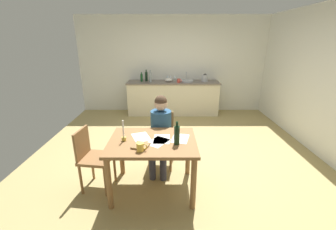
{
  "coord_description": "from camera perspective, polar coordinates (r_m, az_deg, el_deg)",
  "views": [
    {
      "loc": [
        -0.14,
        -3.66,
        1.99
      ],
      "look_at": [
        -0.14,
        -0.38,
        0.85
      ],
      "focal_mm": 23.48,
      "sensor_mm": 36.0,
      "label": 1
    }
  ],
  "objects": [
    {
      "name": "paper_bill",
      "position": [
        2.98,
        -6.98,
        -5.68
      ],
      "size": [
        0.3,
        0.35,
        0.0
      ],
      "primitive_type": "cube",
      "rotation": [
        0.0,
        0.0,
        0.38
      ],
      "color": "white",
      "rests_on": "dining_table"
    },
    {
      "name": "bottle_wine_red",
      "position": [
        5.94,
        -4.56,
        9.78
      ],
      "size": [
        0.08,
        0.08,
        0.31
      ],
      "color": "#8C999E",
      "rests_on": "kitchen_counter"
    },
    {
      "name": "bottle_oil",
      "position": [
        6.03,
        -6.84,
        9.61
      ],
      "size": [
        0.06,
        0.06,
        0.25
      ],
      "color": "#194C23",
      "rests_on": "kitchen_counter"
    },
    {
      "name": "paper_envelope",
      "position": [
        2.92,
        3.2,
        -6.09
      ],
      "size": [
        0.27,
        0.33,
        0.0
      ],
      "primitive_type": "cube",
      "rotation": [
        0.0,
        0.0,
        -0.22
      ],
      "color": "white",
      "rests_on": "dining_table"
    },
    {
      "name": "wine_bottle_on_table",
      "position": [
        2.72,
        2.34,
        -5.16
      ],
      "size": [
        0.07,
        0.07,
        0.3
      ],
      "color": "black",
      "rests_on": "dining_table"
    },
    {
      "name": "chair_side_empty",
      "position": [
        3.2,
        -19.05,
        -10.06
      ],
      "size": [
        0.45,
        0.45,
        0.87
      ],
      "color": "olive",
      "rests_on": "ground"
    },
    {
      "name": "book_magazine",
      "position": [
        2.72,
        -7.04,
        -7.94
      ],
      "size": [
        0.24,
        0.24,
        0.02
      ],
      "primitive_type": "cube",
      "rotation": [
        0.0,
        0.0,
        -0.31
      ],
      "color": "olive",
      "rests_on": "dining_table"
    },
    {
      "name": "bottle_vinegar",
      "position": [
        6.08,
        -5.61,
        9.96
      ],
      "size": [
        0.07,
        0.07,
        0.31
      ],
      "color": "black",
      "rests_on": "kitchen_counter"
    },
    {
      "name": "wall_back",
      "position": [
        6.3,
        1.33,
        12.85
      ],
      "size": [
        5.2,
        0.12,
        2.6
      ],
      "primitive_type": "cube",
      "color": "silver",
      "rests_on": "ground"
    },
    {
      "name": "wall_right",
      "position": [
        4.63,
        36.64,
        6.83
      ],
      "size": [
        0.12,
        5.2,
        2.6
      ],
      "primitive_type": "cube",
      "color": "silver",
      "rests_on": "ground"
    },
    {
      "name": "stovetop_kettle",
      "position": [
        6.07,
        9.55,
        9.47
      ],
      "size": [
        0.18,
        0.18,
        0.22
      ],
      "color": "#B7BABF",
      "rests_on": "kitchen_counter"
    },
    {
      "name": "wine_glass_near_sink",
      "position": [
        6.14,
        1.81,
        9.92
      ],
      "size": [
        0.07,
        0.07,
        0.15
      ],
      "color": "silver",
      "rests_on": "kitchen_counter"
    },
    {
      "name": "dining_table",
      "position": [
        2.93,
        -3.97,
        -8.64
      ],
      "size": [
        1.13,
        0.87,
        0.74
      ],
      "color": "olive",
      "rests_on": "ground"
    },
    {
      "name": "wine_glass_by_kettle",
      "position": [
        6.13,
        0.68,
        9.93
      ],
      "size": [
        0.07,
        0.07,
        0.15
      ],
      "color": "silver",
      "rests_on": "kitchen_counter"
    },
    {
      "name": "coffee_mug",
      "position": [
        2.61,
        -7.13,
        -8.23
      ],
      "size": [
        0.12,
        0.09,
        0.1
      ],
      "color": "#F2CC4C",
      "rests_on": "dining_table"
    },
    {
      "name": "mixing_bowl",
      "position": [
        5.98,
        0.2,
        9.09
      ],
      "size": [
        0.2,
        0.2,
        0.09
      ],
      "primitive_type": "ellipsoid",
      "color": "white",
      "rests_on": "kitchen_counter"
    },
    {
      "name": "paper_letter",
      "position": [
        2.9,
        -1.62,
        -6.23
      ],
      "size": [
        0.22,
        0.3,
        0.0
      ],
      "primitive_type": "cube",
      "rotation": [
        0.0,
        0.0,
        -0.03
      ],
      "color": "white",
      "rests_on": "dining_table"
    },
    {
      "name": "person_seated",
      "position": [
        3.38,
        -1.94,
        -3.7
      ],
      "size": [
        0.36,
        0.61,
        1.19
      ],
      "color": "navy",
      "rests_on": "ground"
    },
    {
      "name": "kitchen_counter",
      "position": [
        6.1,
        1.34,
        4.53
      ],
      "size": [
        2.47,
        0.64,
        0.9
      ],
      "color": "beige",
      "rests_on": "ground"
    },
    {
      "name": "candlestick",
      "position": [
        2.88,
        -11.41,
        -5.13
      ],
      "size": [
        0.06,
        0.06,
        0.28
      ],
      "color": "gold",
      "rests_on": "dining_table"
    },
    {
      "name": "chair_at_table",
      "position": [
        3.59,
        -1.6,
        -5.57
      ],
      "size": [
        0.44,
        0.44,
        0.87
      ],
      "color": "olive",
      "rests_on": "ground"
    },
    {
      "name": "paper_receipt",
      "position": [
        2.83,
        -2.63,
        -6.94
      ],
      "size": [
        0.34,
        0.36,
        0.0
      ],
      "primitive_type": "cube",
      "rotation": [
        0.0,
        0.0,
        -0.57
      ],
      "color": "white",
      "rests_on": "dining_table"
    },
    {
      "name": "ground_plane",
      "position": [
        4.18,
        1.96,
        -9.6
      ],
      "size": [
        5.2,
        5.2,
        0.04
      ],
      "primitive_type": "cube",
      "color": "tan"
    },
    {
      "name": "sink_unit",
      "position": [
        6.02,
        4.88,
        8.87
      ],
      "size": [
        0.36,
        0.36,
        0.24
      ],
      "color": "#B2B7BC",
      "rests_on": "kitchen_counter"
    },
    {
      "name": "teacup_on_counter",
      "position": [
        5.85,
        2.82,
        8.89
      ],
      "size": [
        0.12,
        0.08,
        0.1
      ],
      "color": "#D84C3F",
      "rests_on": "kitchen_counter"
    },
    {
      "name": "wine_glass_back_left",
      "position": [
        6.13,
        -0.09,
        9.93
      ],
      "size": [
        0.07,
        0.07,
        0.15
      ],
      "color": "silver",
      "rests_on": "kitchen_counter"
    }
  ]
}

